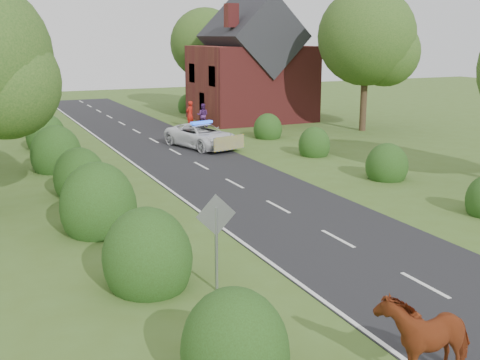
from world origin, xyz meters
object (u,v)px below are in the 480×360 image
pedestrian_red (190,114)px  pedestrian_purple (203,115)px  cow (424,341)px  road_sign (216,228)px  police_van (202,136)px

pedestrian_red → pedestrian_purple: bearing=146.4°
cow → pedestrian_red: (6.81, 31.35, 0.21)m
road_sign → police_van: 19.87m
pedestrian_purple → pedestrian_red: bearing=27.8°
pedestrian_red → pedestrian_purple: pedestrian_red is taller
road_sign → pedestrian_red: (8.87, 26.11, -0.73)m
road_sign → police_van: (6.85, 18.63, -0.96)m
road_sign → pedestrian_purple: road_sign is taller
pedestrian_red → police_van: bearing=44.2°
road_sign → pedestrian_purple: 27.86m
cow → pedestrian_purple: size_ratio=1.23×
road_sign → pedestrian_purple: bearing=69.4°
police_van → pedestrian_red: (2.02, 7.48, 0.23)m
pedestrian_red → road_sign: bearing=40.5°
pedestrian_red → cow: bearing=47.1°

